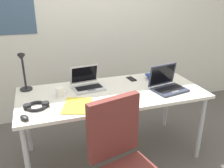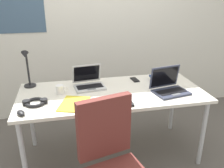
{
  "view_description": "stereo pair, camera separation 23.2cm",
  "coord_description": "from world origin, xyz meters",
  "px_view_note": "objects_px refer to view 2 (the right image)",
  "views": [
    {
      "loc": [
        -0.68,
        -2.05,
        1.69
      ],
      "look_at": [
        0.0,
        0.0,
        0.82
      ],
      "focal_mm": 38.5,
      "sensor_mm": 36.0,
      "label": 1
    },
    {
      "loc": [
        -0.45,
        -2.11,
        1.69
      ],
      "look_at": [
        0.0,
        0.0,
        0.82
      ],
      "focal_mm": 38.5,
      "sensor_mm": 36.0,
      "label": 2
    }
  ],
  "objects_px": {
    "cell_phone": "(135,80)",
    "book_stack": "(161,78)",
    "laptop_center": "(89,83)",
    "external_keyboard": "(114,104)",
    "headphones": "(35,102)",
    "coffee_mug": "(60,90)",
    "paper_folder_back_left": "(74,104)",
    "desk_lamp": "(27,69)",
    "laptop_front_right": "(169,87)",
    "computer_mouse": "(21,113)"
  },
  "relations": [
    {
      "from": "desk_lamp",
      "to": "computer_mouse",
      "type": "xyz_separation_m",
      "value": [
        -0.01,
        -0.58,
        -0.18
      ]
    },
    {
      "from": "headphones",
      "to": "paper_folder_back_left",
      "type": "xyz_separation_m",
      "value": [
        0.33,
        -0.08,
        -0.01
      ]
    },
    {
      "from": "paper_folder_back_left",
      "to": "desk_lamp",
      "type": "bearing_deg",
      "value": 131.31
    },
    {
      "from": "laptop_center",
      "to": "cell_phone",
      "type": "relative_size",
      "value": 2.4
    },
    {
      "from": "desk_lamp",
      "to": "paper_folder_back_left",
      "type": "relative_size",
      "value": 1.29
    },
    {
      "from": "cell_phone",
      "to": "computer_mouse",
      "type": "bearing_deg",
      "value": -159.36
    },
    {
      "from": "headphones",
      "to": "coffee_mug",
      "type": "xyz_separation_m",
      "value": [
        0.22,
        0.17,
        0.03
      ]
    },
    {
      "from": "cell_phone",
      "to": "book_stack",
      "type": "relative_size",
      "value": 0.61
    },
    {
      "from": "cell_phone",
      "to": "book_stack",
      "type": "height_order",
      "value": "book_stack"
    },
    {
      "from": "laptop_center",
      "to": "coffee_mug",
      "type": "xyz_separation_m",
      "value": [
        -0.29,
        -0.12,
        -0.0
      ]
    },
    {
      "from": "laptop_center",
      "to": "laptop_front_right",
      "type": "relative_size",
      "value": 0.89
    },
    {
      "from": "laptop_front_right",
      "to": "book_stack",
      "type": "distance_m",
      "value": 0.31
    },
    {
      "from": "laptop_center",
      "to": "coffee_mug",
      "type": "bearing_deg",
      "value": -158.28
    },
    {
      "from": "desk_lamp",
      "to": "headphones",
      "type": "bearing_deg",
      "value": -78.03
    },
    {
      "from": "laptop_front_right",
      "to": "paper_folder_back_left",
      "type": "height_order",
      "value": "laptop_front_right"
    },
    {
      "from": "laptop_front_right",
      "to": "headphones",
      "type": "distance_m",
      "value": 1.26
    },
    {
      "from": "external_keyboard",
      "to": "book_stack",
      "type": "relative_size",
      "value": 1.47
    },
    {
      "from": "laptop_center",
      "to": "external_keyboard",
      "type": "relative_size",
      "value": 0.99
    },
    {
      "from": "laptop_front_right",
      "to": "external_keyboard",
      "type": "xyz_separation_m",
      "value": [
        -0.59,
        -0.17,
        -0.04
      ]
    },
    {
      "from": "computer_mouse",
      "to": "external_keyboard",
      "type": "bearing_deg",
      "value": -26.57
    },
    {
      "from": "desk_lamp",
      "to": "computer_mouse",
      "type": "distance_m",
      "value": 0.61
    },
    {
      "from": "desk_lamp",
      "to": "external_keyboard",
      "type": "distance_m",
      "value": 0.97
    },
    {
      "from": "headphones",
      "to": "book_stack",
      "type": "xyz_separation_m",
      "value": [
        1.3,
        0.31,
        0.01
      ]
    },
    {
      "from": "laptop_center",
      "to": "paper_folder_back_left",
      "type": "xyz_separation_m",
      "value": [
        -0.18,
        -0.36,
        -0.04
      ]
    },
    {
      "from": "paper_folder_back_left",
      "to": "book_stack",
      "type": "bearing_deg",
      "value": 21.61
    },
    {
      "from": "laptop_front_right",
      "to": "coffee_mug",
      "type": "distance_m",
      "value": 1.05
    },
    {
      "from": "desk_lamp",
      "to": "laptop_center",
      "type": "distance_m",
      "value": 0.62
    },
    {
      "from": "external_keyboard",
      "to": "book_stack",
      "type": "height_order",
      "value": "book_stack"
    },
    {
      "from": "laptop_center",
      "to": "book_stack",
      "type": "height_order",
      "value": "laptop_center"
    },
    {
      "from": "headphones",
      "to": "coffee_mug",
      "type": "relative_size",
      "value": 1.89
    },
    {
      "from": "coffee_mug",
      "to": "desk_lamp",
      "type": "bearing_deg",
      "value": 143.37
    },
    {
      "from": "cell_phone",
      "to": "headphones",
      "type": "relative_size",
      "value": 0.64
    },
    {
      "from": "computer_mouse",
      "to": "cell_phone",
      "type": "height_order",
      "value": "computer_mouse"
    },
    {
      "from": "computer_mouse",
      "to": "headphones",
      "type": "xyz_separation_m",
      "value": [
        0.1,
        0.18,
        -0.0
      ]
    },
    {
      "from": "desk_lamp",
      "to": "external_keyboard",
      "type": "relative_size",
      "value": 1.21
    },
    {
      "from": "laptop_front_right",
      "to": "cell_phone",
      "type": "xyz_separation_m",
      "value": [
        -0.23,
        0.38,
        -0.04
      ]
    },
    {
      "from": "computer_mouse",
      "to": "cell_phone",
      "type": "xyz_separation_m",
      "value": [
        1.12,
        0.56,
        -0.01
      ]
    },
    {
      "from": "laptop_center",
      "to": "external_keyboard",
      "type": "xyz_separation_m",
      "value": [
        0.16,
        -0.46,
        -0.03
      ]
    },
    {
      "from": "desk_lamp",
      "to": "laptop_front_right",
      "type": "bearing_deg",
      "value": -16.61
    },
    {
      "from": "computer_mouse",
      "to": "cell_phone",
      "type": "relative_size",
      "value": 0.71
    },
    {
      "from": "cell_phone",
      "to": "laptop_front_right",
      "type": "bearing_deg",
      "value": -64.69
    },
    {
      "from": "paper_folder_back_left",
      "to": "laptop_front_right",
      "type": "bearing_deg",
      "value": 4.66
    },
    {
      "from": "cell_phone",
      "to": "coffee_mug",
      "type": "bearing_deg",
      "value": -171.49
    },
    {
      "from": "laptop_center",
      "to": "coffee_mug",
      "type": "distance_m",
      "value": 0.31
    },
    {
      "from": "desk_lamp",
      "to": "headphones",
      "type": "distance_m",
      "value": 0.45
    },
    {
      "from": "external_keyboard",
      "to": "cell_phone",
      "type": "distance_m",
      "value": 0.66
    },
    {
      "from": "desk_lamp",
      "to": "laptop_front_right",
      "type": "height_order",
      "value": "desk_lamp"
    },
    {
      "from": "laptop_center",
      "to": "paper_folder_back_left",
      "type": "height_order",
      "value": "laptop_center"
    },
    {
      "from": "cell_phone",
      "to": "coffee_mug",
      "type": "xyz_separation_m",
      "value": [
        -0.81,
        -0.21,
        0.04
      ]
    },
    {
      "from": "laptop_front_right",
      "to": "coffee_mug",
      "type": "xyz_separation_m",
      "value": [
        -1.04,
        0.17,
        -0.0
      ]
    }
  ]
}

